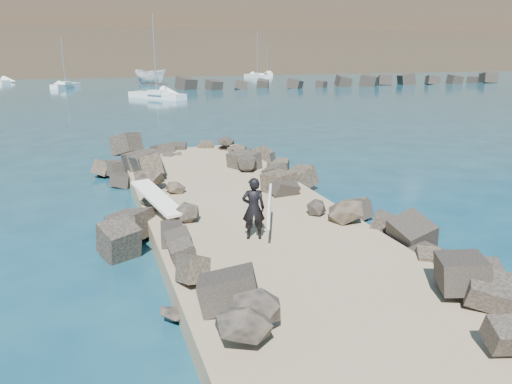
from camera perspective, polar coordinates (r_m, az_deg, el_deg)
ground at (r=15.70m, az=-1.18°, el=-4.31°), size 800.00×800.00×0.00m
jetty at (r=13.83m, az=1.34°, el=-5.87°), size 6.00×26.00×0.60m
riprap_left at (r=13.57m, az=-11.04°, el=-5.71°), size 2.60×22.00×1.00m
riprap_right at (r=15.35m, az=10.93°, el=-3.12°), size 2.60×22.00×1.00m
breakwater_secondary at (r=79.66m, az=11.18°, el=12.23°), size 52.00×4.00×1.20m
headland at (r=174.95m, az=-14.85°, el=18.97°), size 360.00×140.00×32.00m
surfboard_resting at (r=15.29m, az=-11.19°, el=-1.07°), size 1.36×2.53×0.08m
boat_imported at (r=83.62m, az=-11.93°, el=12.80°), size 5.88×6.64×2.51m
surfer_with_board at (r=13.08m, az=-0.02°, el=-1.84°), size 1.21×1.95×1.67m
sailboat_d at (r=99.99m, az=0.16°, el=13.09°), size 3.45×7.33×8.64m
sailboat_f at (r=110.05m, az=1.34°, el=13.35°), size 1.71×5.12×6.28m
sailboat_c at (r=59.16m, az=-11.26°, el=10.76°), size 5.92×7.41×9.38m
sailboat_b at (r=78.89m, az=-20.91°, el=11.28°), size 4.17×5.62×7.15m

